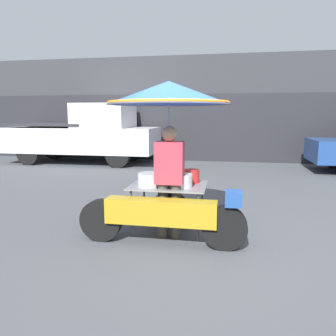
% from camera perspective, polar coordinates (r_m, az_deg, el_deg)
% --- Properties ---
extents(ground_plane, '(36.00, 36.00, 0.00)m').
position_cam_1_polar(ground_plane, '(4.46, 4.85, -12.75)').
color(ground_plane, '#4C4F54').
extents(shopfront_building, '(28.00, 2.06, 3.75)m').
position_cam_1_polar(shopfront_building, '(12.88, 8.99, 10.03)').
color(shopfront_building, '#38383D').
rests_on(shopfront_building, ground).
extents(vendor_motorcycle_cart, '(2.18, 1.71, 2.12)m').
position_cam_1_polar(vendor_motorcycle_cart, '(4.51, 0.02, 8.43)').
color(vendor_motorcycle_cart, black).
rests_on(vendor_motorcycle_cart, ground).
extents(vendor_person, '(0.38, 0.22, 1.52)m').
position_cam_1_polar(vendor_person, '(4.39, 0.26, -1.53)').
color(vendor_person, '#4C473D').
rests_on(vendor_person, ground).
extents(pickup_truck, '(5.23, 1.89, 2.04)m').
position_cam_1_polar(pickup_truck, '(11.75, -14.10, 5.64)').
color(pickup_truck, black).
rests_on(pickup_truck, ground).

